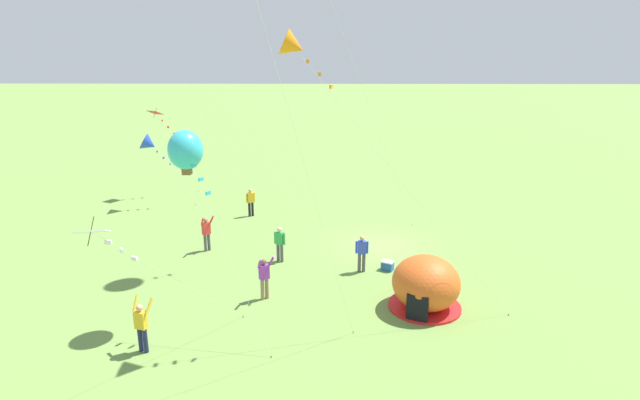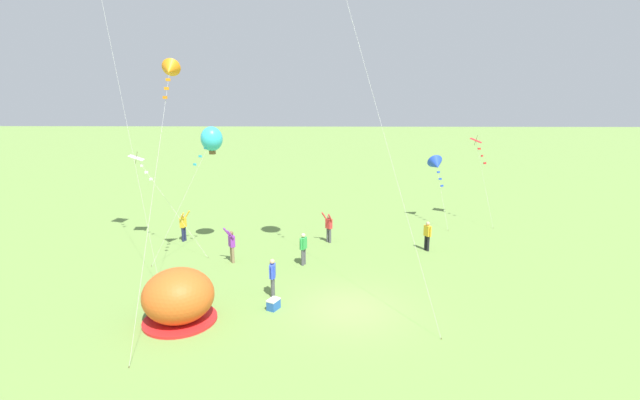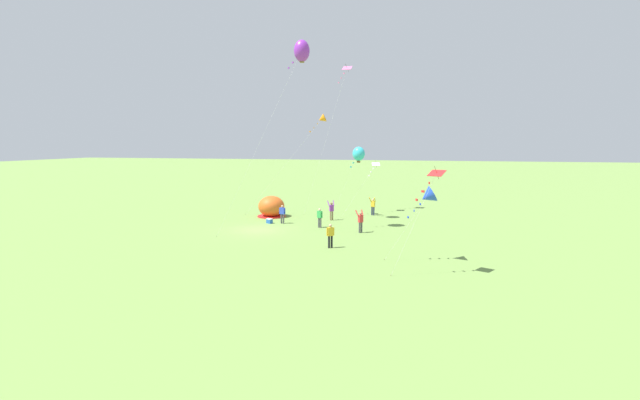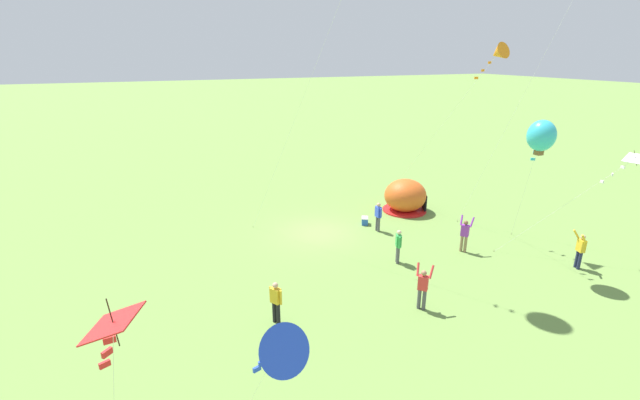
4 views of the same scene
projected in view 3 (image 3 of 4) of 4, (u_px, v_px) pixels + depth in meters
name	position (u px, v px, depth m)	size (l,w,h in m)	color
ground_plane	(258.00, 230.00, 36.52)	(300.00, 300.00, 0.00)	olive
popup_tent	(271.00, 207.00, 42.99)	(2.81, 2.81, 2.10)	#D8591E
cooler_box	(269.00, 221.00, 39.48)	(0.57, 0.64, 0.44)	#2659B2
person_with_toddler	(320.00, 217.00, 37.36)	(0.37, 0.55, 1.72)	#4C4C51
person_watching_sky	(361.00, 221.00, 35.25)	(0.70, 0.71, 1.89)	#4C4C51
person_arms_raised	(331.00, 210.00, 40.97)	(0.67, 0.72, 1.89)	#8C7251
person_near_tent	(330.00, 235.00, 30.13)	(0.40, 0.52, 1.72)	black
person_strolling	(282.00, 213.00, 39.28)	(0.25, 0.59, 1.72)	#4C4C51
person_far_back	(373.00, 206.00, 43.79)	(0.59, 0.70, 1.89)	#1E2347
kite_pink	(345.00, 72.00, 44.75)	(3.95, 4.32, 15.59)	silver
kite_red	(433.00, 178.00, 23.45)	(1.39, 2.85, 6.12)	silver
kite_orange	(322.00, 119.00, 42.14)	(1.40, 8.47, 10.24)	silver
kite_blue	(427.00, 197.00, 26.41)	(1.25, 3.23, 4.75)	silver
kite_purple	(302.00, 51.00, 34.48)	(4.68, 6.64, 15.63)	silver
kite_white	(375.00, 166.00, 45.53)	(5.29, 3.39, 5.50)	silver
kite_cyan	(359.00, 154.00, 41.08)	(3.26, 3.68, 7.02)	silver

